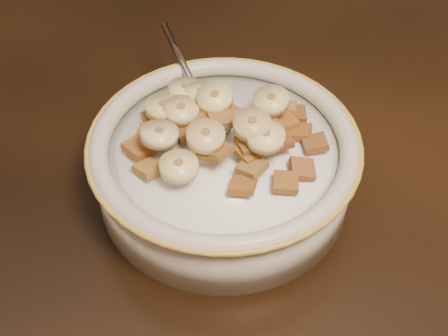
{
  "coord_description": "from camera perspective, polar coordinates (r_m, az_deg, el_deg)",
  "views": [
    {
      "loc": [
        0.23,
        -0.47,
        1.18
      ],
      "look_at": [
        0.2,
        -0.1,
        0.78
      ],
      "focal_mm": 50.0,
      "sensor_mm": 36.0,
      "label": 1
    }
  ],
  "objects": [
    {
      "name": "cereal_square_22",
      "position": [
        0.56,
        5.56,
        5.32
      ],
      "size": [
        0.02,
        0.02,
        0.01
      ],
      "primitive_type": "cube",
      "rotation": [
        -0.25,
        -0.07,
        3.03
      ],
      "color": "olive",
      "rests_on": "milk"
    },
    {
      "name": "cereal_square_7",
      "position": [
        0.52,
        -7.81,
        1.7
      ],
      "size": [
        0.03,
        0.03,
        0.01
      ],
      "primitive_type": "cube",
      "rotation": [
        0.23,
        0.03,
        2.42
      ],
      "color": "#9A5622",
      "rests_on": "milk"
    },
    {
      "name": "cereal_square_16",
      "position": [
        0.49,
        1.72,
        -1.59
      ],
      "size": [
        0.02,
        0.02,
        0.01
      ],
      "primitive_type": "cube",
      "rotation": [
        -0.18,
        0.17,
        1.41
      ],
      "color": "brown",
      "rests_on": "milk"
    },
    {
      "name": "cereal_square_2",
      "position": [
        0.53,
        4.1,
        3.78
      ],
      "size": [
        0.03,
        0.03,
        0.01
      ],
      "primitive_type": "cube",
      "rotation": [
        -0.02,
        -0.01,
        0.49
      ],
      "color": "brown",
      "rests_on": "milk"
    },
    {
      "name": "banana_slice_10",
      "position": [
        0.56,
        -3.5,
        7.1
      ],
      "size": [
        0.04,
        0.04,
        0.01
      ],
      "primitive_type": "cylinder",
      "rotation": [
        0.11,
        -0.04,
        2.94
      ],
      "color": "#F9DE9D",
      "rests_on": "milk"
    },
    {
      "name": "cereal_square_8",
      "position": [
        0.5,
        2.57,
        0.09
      ],
      "size": [
        0.03,
        0.03,
        0.01
      ],
      "primitive_type": "cube",
      "rotation": [
        -0.24,
        0.02,
        0.95
      ],
      "color": "olive",
      "rests_on": "milk"
    },
    {
      "name": "cereal_bowl",
      "position": [
        0.55,
        0.0,
        -0.24
      ],
      "size": [
        0.22,
        0.22,
        0.05
      ],
      "primitive_type": "cylinder",
      "color": "#B3B3AF",
      "rests_on": "table"
    },
    {
      "name": "cereal_square_13",
      "position": [
        0.53,
        -7.92,
        2.03
      ],
      "size": [
        0.03,
        0.03,
        0.01
      ],
      "primitive_type": "cube",
      "rotation": [
        -0.08,
        0.11,
        0.86
      ],
      "color": "brown",
      "rests_on": "milk"
    },
    {
      "name": "cereal_square_10",
      "position": [
        0.55,
        -6.36,
        4.63
      ],
      "size": [
        0.03,
        0.03,
        0.01
      ],
      "primitive_type": "cube",
      "rotation": [
        -0.11,
        -0.1,
        0.47
      ],
      "color": "brown",
      "rests_on": "milk"
    },
    {
      "name": "cereal_square_4",
      "position": [
        0.51,
        -6.89,
        -0.04
      ],
      "size": [
        0.03,
        0.03,
        0.01
      ],
      "primitive_type": "cube",
      "rotation": [
        -0.16,
        0.16,
        0.83
      ],
      "color": "brown",
      "rests_on": "milk"
    },
    {
      "name": "cereal_square_18",
      "position": [
        0.56,
        6.47,
        4.97
      ],
      "size": [
        0.02,
        0.02,
        0.01
      ],
      "primitive_type": "cube",
      "rotation": [
        0.1,
        0.01,
        1.65
      ],
      "color": "brown",
      "rests_on": "milk"
    },
    {
      "name": "cereal_square_19",
      "position": [
        0.52,
        5.05,
        2.48
      ],
      "size": [
        0.03,
        0.03,
        0.01
      ],
      "primitive_type": "cube",
      "rotation": [
        -0.1,
        -0.07,
        0.42
      ],
      "color": "brown",
      "rests_on": "milk"
    },
    {
      "name": "cereal_square_11",
      "position": [
        0.51,
        2.48,
        2.67
      ],
      "size": [
        0.03,
        0.03,
        0.01
      ],
      "primitive_type": "cube",
      "rotation": [
        0.21,
        -0.05,
        2.78
      ],
      "color": "brown",
      "rests_on": "milk"
    },
    {
      "name": "banana_slice_2",
      "position": [
        0.51,
        -5.92,
        3.06
      ],
      "size": [
        0.03,
        0.03,
        0.02
      ],
      "primitive_type": "cylinder",
      "rotation": [
        0.14,
        -0.08,
        3.04
      ],
      "color": "#DBC584",
      "rests_on": "milk"
    },
    {
      "name": "cereal_square_17",
      "position": [
        0.53,
        8.32,
        2.26
      ],
      "size": [
        0.02,
        0.02,
        0.01
      ],
      "primitive_type": "cube",
      "rotation": [
        -0.17,
        0.11,
        1.76
      ],
      "color": "brown",
      "rests_on": "milk"
    },
    {
      "name": "cereal_square_20",
      "position": [
        0.55,
        5.53,
        4.25
      ],
      "size": [
        0.03,
        0.03,
        0.01
      ],
      "primitive_type": "cube",
      "rotation": [
        0.09,
        0.06,
        2.15
      ],
      "color": "brown",
      "rests_on": "milk"
    },
    {
      "name": "cereal_square_15",
      "position": [
        0.53,
        -5.11,
        3.64
      ],
      "size": [
        0.02,
        0.02,
        0.01
      ],
      "primitive_type": "cube",
      "rotation": [
        0.21,
        0.07,
        3.0
      ],
      "color": "brown",
      "rests_on": "milk"
    },
    {
      "name": "spoon",
      "position": [
        0.55,
        -1.36,
        4.5
      ],
      "size": [
        0.06,
        0.07,
        0.01
      ],
      "primitive_type": "ellipsoid",
      "rotation": [
        0.0,
        0.0,
        3.59
      ],
      "color": "#949598",
      "rests_on": "cereal_bowl"
    },
    {
      "name": "banana_slice_5",
      "position": [
        0.54,
        4.31,
        6.15
      ],
      "size": [
        0.04,
        0.04,
        0.01
      ],
      "primitive_type": "cylinder",
      "rotation": [
        -0.0,
        -0.13,
        0.74
      ],
      "color": "#CABA85",
      "rests_on": "milk"
    },
    {
      "name": "banana_slice_0",
      "position": [
        0.54,
        -5.37,
        5.35
      ],
      "size": [
        0.04,
        0.04,
        0.01
      ],
      "primitive_type": "cylinder",
      "rotation": [
        0.13,
        0.03,
        0.77
      ],
      "color": "#FFE59F",
      "rests_on": "milk"
    },
    {
      "name": "cereal_square_6",
      "position": [
        0.54,
        6.89,
        3.29
      ],
      "size": [
        0.02,
        0.02,
        0.01
      ],
      "primitive_type": "cube",
      "rotation": [
        0.11,
        0.18,
        2.99
      ],
      "color": "brown",
      "rests_on": "milk"
    },
    {
      "name": "cereal_square_24",
      "position": [
        0.52,
        -0.27,
        4.49
      ],
      "size": [
        0.03,
        0.03,
        0.01
      ],
      "primitive_type": "cube",
      "rotation": [
        0.05,
        0.1,
        1.89
      ],
      "color": "#976434",
      "rests_on": "milk"
    },
    {
      "name": "cereal_square_23",
      "position": [
        0.53,
        -1.94,
        4.39
      ],
      "size": [
        0.03,
        0.03,
        0.01
      ],
      "primitive_type": "cube",
      "rotation": [
        0.09,
        -0.17,
        0.89
      ],
      "color": "brown",
      "rests_on": "milk"
    },
    {
      "name": "cereal_square_5",
      "position": [
        0.49,
        5.68,
        -1.3
      ],
      "size": [
        0.02,
        0.02,
        0.01
      ],
      "primitive_type": "cube",
      "rotation": [
        -0.0,
        -0.02,
        1.55
      ],
      "color": "brown",
      "rests_on": "milk"
    },
    {
      "name": "cereal_square_3",
      "position": [
        0.54,
        -6.84,
        3.07
      ],
      "size": [
        0.02,
        0.02,
        0.01
      ],
      "primitive_type": "cube",
      "rotation": [
        -0.24,
        0.06,
        3.06
      ],
      "color": "brown",
      "rests_on": "milk"
    },
    {
      "name": "banana_slice_7",
      "position": [
        0.5,
        -1.69,
        2.93
      ],
      "size": [
        0.04,
        0.04,
        0.01
      ],
      "primitive_type": "cylinder",
      "rotation": [
        0.12,
        0.04,
        0.3
      ],
      "color": "beige",
      "rests_on": "milk"
    },
    {
      "name": "cereal_square_25",
      "position": [
        0.51,
        7.18,
        -0.07
      ],
      "size": [
        0.02,
        0.02,
        0.01
      ],
      "primitive_type": "cube",
      "rotation": [
        0.23,
        -0.09,
        1.69
      ],
      "color": "brown",
      "rests_on": "milk"
    },
    {
      "name": "cereal_square_1",
      "position": [
        0.53,
        -3.76,
        3.63
      ],
      "size": [
        0.03,
        0.03,
        0.01
      ],
      "primitive_type": "cube",
      "rotation": [
        -0.09,
        -0.16,
        0.75
      ],
      "color": "brown",
      "rests_on": "milk"
    },
    {
      "name": "banana_slice_4",
      "position": [
        0.53,
        -0.85,
        6.41
      ],
      "size": [
        0.04,
        0.04,
        0.02
      ],
      "primitive_type": "cylinder",
      "rotation": [
        0.13,
        -0.11,
        0.22
      ],
      "color": "#EEDD75",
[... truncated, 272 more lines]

